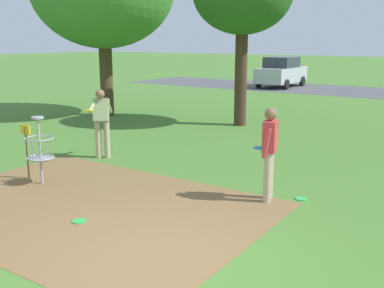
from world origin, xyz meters
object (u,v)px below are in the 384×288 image
Objects in this scene: disc_golf_basket at (38,147)px; player_throwing at (269,149)px; frisbee_far_left at (79,221)px; parked_car_leftmost at (281,72)px; frisbee_by_tee at (301,199)px; player_waiting_left at (101,119)px.

player_throwing is at bearing 20.72° from disc_golf_basket.
parked_car_leftmost reaches higher than frisbee_far_left.
player_throwing is 3.51m from frisbee_far_left.
frisbee_by_tee is at bearing 37.48° from player_throwing.
player_throwing is (4.32, 1.63, 0.21)m from disc_golf_basket.
player_throwing is 7.54× the size of frisbee_by_tee.
disc_golf_basket is 5.91× the size of frisbee_far_left.
player_throwing reaches higher than frisbee_far_left.
frisbee_far_left is (2.22, -1.01, -0.74)m from disc_golf_basket.
player_waiting_left is at bearing 173.02° from player_throwing.
frisbee_by_tee is at bearing -66.05° from parked_car_leftmost.
player_waiting_left is 7.27× the size of frisbee_far_left.
player_throwing is at bearing 51.49° from frisbee_far_left.
player_waiting_left reaches higher than frisbee_by_tee.
frisbee_far_left is (-2.10, -2.64, -0.96)m from player_throwing.
player_throwing is at bearing -67.72° from parked_car_leftmost.
disc_golf_basket is 0.33× the size of parked_car_leftmost.
frisbee_far_left is (-2.61, -3.03, 0.00)m from frisbee_by_tee.
frisbee_far_left is at bearing -128.51° from player_throwing.
frisbee_far_left is (2.62, -3.22, -0.98)m from player_waiting_left.
player_waiting_left is (-0.40, 2.21, 0.23)m from disc_golf_basket.
frisbee_by_tee is 3.99m from frisbee_far_left.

